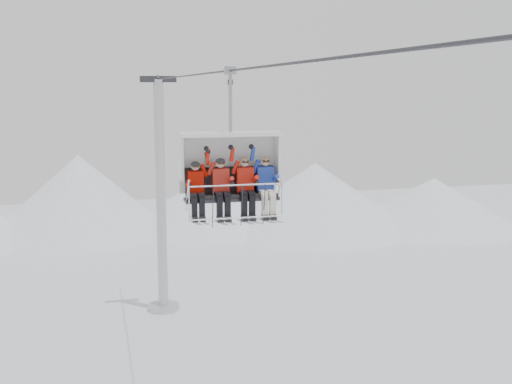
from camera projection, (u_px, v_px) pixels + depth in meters
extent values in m
cone|color=white|center=(79.00, 194.00, 56.77)|extent=(16.00, 16.00, 7.00)
cone|color=white|center=(204.00, 202.00, 58.65)|extent=(14.00, 14.00, 5.00)
cone|color=white|center=(315.00, 195.00, 59.08)|extent=(18.00, 18.00, 6.00)
cone|color=white|center=(433.00, 202.00, 59.96)|extent=(16.00, 16.00, 4.50)
cone|color=white|center=(259.00, 196.00, 63.01)|extent=(12.00, 12.00, 4.50)
cylinder|color=#B2B4B9|center=(161.00, 198.00, 36.43)|extent=(0.56, 0.56, 13.30)
cylinder|color=#B2B4B9|center=(164.00, 307.00, 37.49)|extent=(1.80, 1.80, 0.30)
cube|color=#2E2E33|center=(158.00, 79.00, 35.36)|extent=(2.00, 0.35, 0.35)
cylinder|color=#2E2E33|center=(256.00, 67.00, 14.31)|extent=(0.06, 50.00, 0.06)
cube|color=black|center=(232.00, 196.00, 17.43)|extent=(2.46, 0.55, 0.10)
cube|color=black|center=(230.00, 179.00, 17.61)|extent=(2.46, 0.10, 0.72)
cube|color=#2E2E33|center=(232.00, 199.00, 17.45)|extent=(2.57, 0.60, 0.08)
cube|color=silver|center=(228.00, 162.00, 17.75)|extent=(2.74, 0.10, 1.63)
cube|color=silver|center=(231.00, 134.00, 17.24)|extent=(2.74, 0.90, 0.10)
cylinder|color=silver|center=(236.00, 185.00, 16.84)|extent=(2.50, 0.04, 0.04)
cylinder|color=silver|center=(237.00, 218.00, 16.92)|extent=(2.50, 0.04, 0.04)
cylinder|color=#95989D|center=(230.00, 102.00, 17.12)|extent=(0.10, 0.10, 1.68)
cube|color=#95989D|center=(230.00, 71.00, 16.98)|extent=(0.30, 0.18, 0.22)
cube|color=#B00E01|center=(195.00, 183.00, 17.17)|extent=(0.42, 0.28, 0.62)
sphere|color=tan|center=(195.00, 166.00, 17.06)|extent=(0.23, 0.23, 0.23)
cube|color=black|center=(194.00, 207.00, 16.82)|extent=(0.14, 0.15, 0.50)
cube|color=black|center=(202.00, 207.00, 16.87)|extent=(0.14, 0.15, 0.50)
cube|color=silver|center=(195.00, 223.00, 16.78)|extent=(0.10, 1.69, 0.26)
cube|color=silver|center=(203.00, 222.00, 16.83)|extent=(0.10, 1.69, 0.26)
cube|color=#B42519|center=(220.00, 181.00, 17.33)|extent=(0.45, 0.30, 0.67)
sphere|color=tan|center=(220.00, 163.00, 17.21)|extent=(0.25, 0.25, 0.25)
cube|color=black|center=(220.00, 207.00, 16.98)|extent=(0.15, 0.15, 0.54)
cube|color=black|center=(228.00, 206.00, 17.04)|extent=(0.15, 0.15, 0.54)
cube|color=silver|center=(220.00, 223.00, 16.95)|extent=(0.10, 1.69, 0.26)
cube|color=silver|center=(228.00, 222.00, 17.01)|extent=(0.10, 1.69, 0.26)
cube|color=red|center=(244.00, 180.00, 17.49)|extent=(0.46, 0.31, 0.68)
sphere|color=tan|center=(245.00, 162.00, 17.37)|extent=(0.25, 0.25, 0.25)
cube|color=black|center=(244.00, 206.00, 17.15)|extent=(0.15, 0.15, 0.55)
cube|color=black|center=(252.00, 206.00, 17.20)|extent=(0.15, 0.15, 0.55)
cube|color=silver|center=(245.00, 222.00, 17.12)|extent=(0.10, 1.69, 0.26)
cube|color=silver|center=(253.00, 221.00, 17.17)|extent=(0.10, 1.69, 0.26)
cube|color=#233CA8|center=(265.00, 179.00, 17.63)|extent=(0.46, 0.31, 0.68)
sphere|color=tan|center=(265.00, 162.00, 17.51)|extent=(0.25, 0.25, 0.25)
cube|color=white|center=(265.00, 205.00, 17.28)|extent=(0.15, 0.15, 0.55)
cube|color=white|center=(273.00, 205.00, 17.34)|extent=(0.15, 0.15, 0.55)
cube|color=silver|center=(266.00, 221.00, 17.26)|extent=(0.10, 1.69, 0.26)
cube|color=silver|center=(274.00, 220.00, 17.31)|extent=(0.10, 1.69, 0.26)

